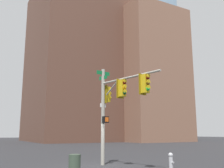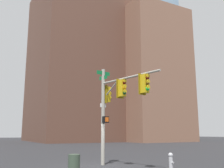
{
  "view_description": "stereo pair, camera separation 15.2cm",
  "coord_description": "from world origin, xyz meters",
  "views": [
    {
      "loc": [
        14.61,
        -7.32,
        1.96
      ],
      "look_at": [
        0.67,
        0.46,
        4.95
      ],
      "focal_mm": 41.74,
      "sensor_mm": 36.0,
      "label": 1
    },
    {
      "loc": [
        14.68,
        -7.19,
        1.96
      ],
      "look_at": [
        0.67,
        0.46,
        4.95
      ],
      "focal_mm": 41.74,
      "sensor_mm": 36.0,
      "label": 2
    }
  ],
  "objects": [
    {
      "name": "ground_plane",
      "position": [
        0.0,
        0.0,
        0.0
      ],
      "size": [
        200.0,
        200.0,
        0.0
      ],
      "primitive_type": "plane",
      "color": "#262628"
    },
    {
      "name": "signal_pole_assembly",
      "position": [
        0.94,
        0.57,
        4.02
      ],
      "size": [
        5.11,
        1.48,
        6.06
      ],
      "rotation": [
        0.0,
        0.0,
        0.19
      ],
      "color": "#9E998C",
      "rests_on": "ground_plane"
    },
    {
      "name": "fire_hydrant",
      "position": [
        3.21,
        2.76,
        0.47
      ],
      "size": [
        0.34,
        0.26,
        0.87
      ],
      "color": "#B2B2B7",
      "rests_on": "ground_plane"
    },
    {
      "name": "litter_bin",
      "position": [
        2.66,
        -2.67,
        0.47
      ],
      "size": [
        0.56,
        0.56,
        0.95
      ],
      "primitive_type": "cylinder",
      "color": "#384738",
      "rests_on": "ground_plane"
    },
    {
      "name": "building_brick_nearside",
      "position": [
        -45.3,
        14.95,
        19.35
      ],
      "size": [
        24.8,
        19.45,
        38.71
      ],
      "primitive_type": "cube",
      "color": "brown",
      "rests_on": "ground_plane"
    },
    {
      "name": "building_brick_midblock",
      "position": [
        -38.56,
        29.74,
        15.44
      ],
      "size": [
        23.29,
        15.03,
        30.89
      ],
      "primitive_type": "cube",
      "color": "#845B47",
      "rests_on": "ground_plane"
    },
    {
      "name": "building_glass_tower",
      "position": [
        -48.33,
        27.52,
        39.47
      ],
      "size": [
        29.09,
        24.58,
        78.93
      ],
      "primitive_type": "cube",
      "color": "#7A99B2",
      "rests_on": "ground_plane"
    },
    {
      "name": "building_brick_farside",
      "position": [
        -48.29,
        35.28,
        27.27
      ],
      "size": [
        16.75,
        17.41,
        54.54
      ],
      "primitive_type": "cube",
      "color": "#4C3328",
      "rests_on": "ground_plane"
    }
  ]
}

